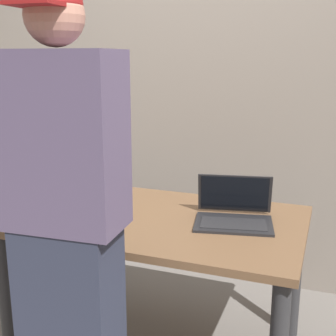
{
  "coord_description": "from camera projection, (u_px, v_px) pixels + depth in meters",
  "views": [
    {
      "loc": [
        0.77,
        -1.92,
        1.49
      ],
      "look_at": [
        0.05,
        0.0,
        0.98
      ],
      "focal_mm": 47.93,
      "sensor_mm": 36.0,
      "label": 1
    }
  ],
  "objects": [
    {
      "name": "desk",
      "position": [
        158.0,
        238.0,
        2.22
      ],
      "size": [
        1.4,
        0.86,
        0.73
      ],
      "color": "brown",
      "rests_on": "ground"
    },
    {
      "name": "beer_bottle_green",
      "position": [
        91.0,
        190.0,
        2.23
      ],
      "size": [
        0.07,
        0.07,
        0.31
      ],
      "color": "#1E5123",
      "rests_on": "desk"
    },
    {
      "name": "back_wall",
      "position": [
        211.0,
        87.0,
        2.93
      ],
      "size": [
        6.0,
        0.1,
        2.6
      ],
      "primitive_type": "cube",
      "color": "gray",
      "rests_on": "ground"
    },
    {
      "name": "person_figure",
      "position": [
        67.0,
        238.0,
        1.56
      ],
      "size": [
        0.42,
        0.29,
        1.74
      ],
      "color": "#2D3347",
      "rests_on": "ground"
    },
    {
      "name": "coffee_mug",
      "position": [
        72.0,
        188.0,
        2.51
      ],
      "size": [
        0.12,
        0.09,
        0.09
      ],
      "color": "#BF4C33",
      "rests_on": "desk"
    },
    {
      "name": "beer_bottle_amber",
      "position": [
        115.0,
        195.0,
        2.19
      ],
      "size": [
        0.06,
        0.06,
        0.27
      ],
      "color": "#472B14",
      "rests_on": "desk"
    },
    {
      "name": "laptop",
      "position": [
        234.0,
        213.0,
        2.12
      ],
      "size": [
        0.41,
        0.37,
        0.21
      ],
      "color": "black",
      "rests_on": "desk"
    },
    {
      "name": "beer_bottle_brown",
      "position": [
        105.0,
        184.0,
        2.34
      ],
      "size": [
        0.07,
        0.07,
        0.31
      ],
      "color": "brown",
      "rests_on": "desk"
    }
  ]
}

